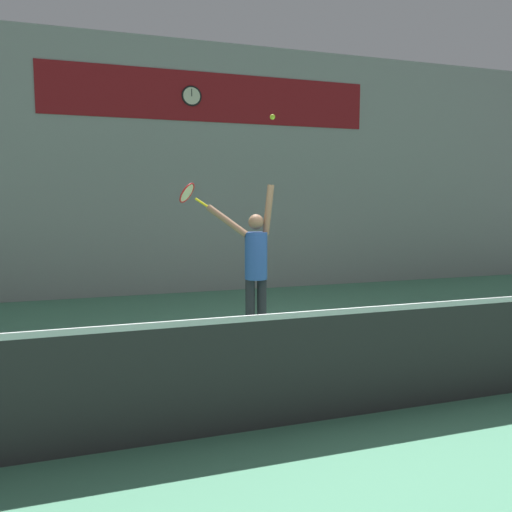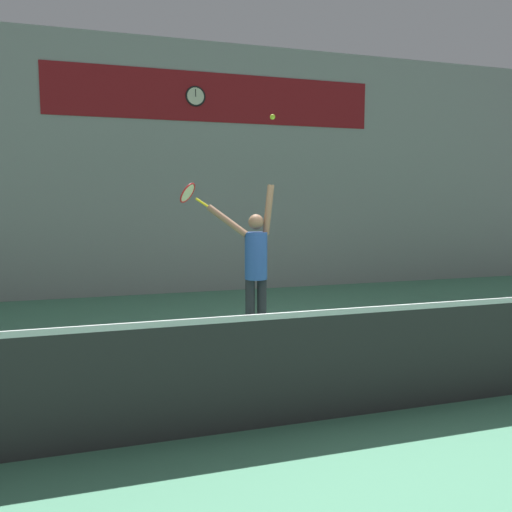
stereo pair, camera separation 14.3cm
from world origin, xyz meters
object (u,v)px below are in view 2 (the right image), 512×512
object	(u,v)px
tennis_player	(255,263)
tennis_ball	(273,117)
tennis_racket	(189,194)
scoreboard_clock	(196,96)

from	to	relation	value
tennis_player	tennis_ball	xyz separation A→B (m)	(0.23, -0.04, 1.92)
tennis_player	tennis_racket	distance (m)	1.33
scoreboard_clock	tennis_racket	xyz separation A→B (m)	(-0.65, -3.13, -1.96)
tennis_racket	tennis_ball	size ratio (longest dim) A/B	6.32
scoreboard_clock	tennis_racket	world-z (taller)	scoreboard_clock
scoreboard_clock	tennis_racket	size ratio (longest dim) A/B	0.90
tennis_racket	tennis_ball	bearing A→B (deg)	-28.29
tennis_player	tennis_ball	bearing A→B (deg)	-10.44
scoreboard_clock	tennis_ball	distance (m)	3.82
scoreboard_clock	tennis_player	world-z (taller)	scoreboard_clock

